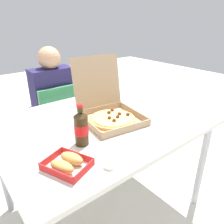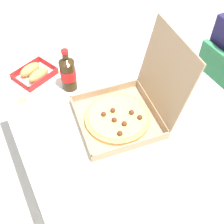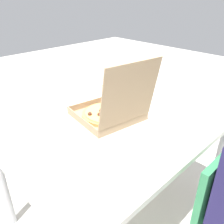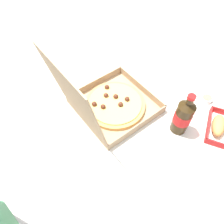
% 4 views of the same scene
% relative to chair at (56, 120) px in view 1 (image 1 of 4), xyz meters
% --- Properties ---
extents(ground_plane, '(10.00, 10.00, 0.00)m').
position_rel_chair_xyz_m(ground_plane, '(0.01, -0.73, -0.48)').
color(ground_plane, beige).
extents(dining_table, '(1.31, 0.99, 0.76)m').
position_rel_chair_xyz_m(dining_table, '(0.01, -0.73, 0.21)').
color(dining_table, silver).
rests_on(dining_table, ground_plane).
extents(chair, '(0.40, 0.40, 0.83)m').
position_rel_chair_xyz_m(chair, '(0.00, 0.00, 0.00)').
color(chair, '#338451').
rests_on(chair, ground_plane).
extents(diner_person, '(0.36, 0.41, 1.15)m').
position_rel_chair_xyz_m(diner_person, '(0.00, 0.06, 0.21)').
color(diner_person, '#333847').
rests_on(diner_person, ground_plane).
extents(pizza_box_open, '(0.40, 0.45, 0.38)m').
position_rel_chair_xyz_m(pizza_box_open, '(0.05, -0.75, 0.33)').
color(pizza_box_open, tan).
rests_on(pizza_box_open, dining_table).
extents(bread_side_box, '(0.21, 0.23, 0.06)m').
position_rel_chair_xyz_m(bread_side_box, '(-0.41, -1.03, 0.31)').
color(bread_side_box, white).
rests_on(bread_side_box, dining_table).
extents(cola_bottle, '(0.07, 0.07, 0.22)m').
position_rel_chair_xyz_m(cola_bottle, '(-0.25, -0.90, 0.37)').
color(cola_bottle, '#33230F').
rests_on(cola_bottle, dining_table).
extents(paper_menu, '(0.21, 0.15, 0.00)m').
position_rel_chair_xyz_m(paper_menu, '(0.49, -0.93, 0.28)').
color(paper_menu, white).
rests_on(paper_menu, dining_table).
extents(dipping_sauce_cup, '(0.06, 0.06, 0.02)m').
position_rel_chair_xyz_m(dipping_sauce_cup, '(-0.26, -1.14, 0.29)').
color(dipping_sauce_cup, white).
rests_on(dipping_sauce_cup, dining_table).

